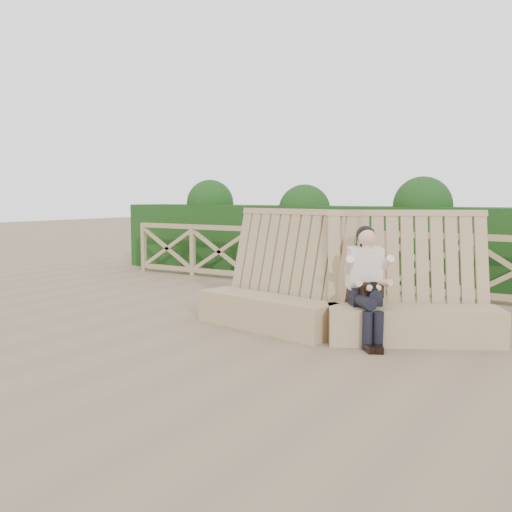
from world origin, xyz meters
The scene contains 5 objects.
ground centered at (0.00, 0.00, 0.00)m, with size 60.00×60.00×0.00m, color brown.
bench centered at (1.27, 0.37, 0.39)m, with size 3.84×1.62×1.56m.
woman centered at (1.71, 0.20, 0.72)m, with size 0.71×0.84×1.36m.
guardrail centered at (0.00, 3.50, 0.55)m, with size 10.10×0.09×1.10m.
hedge centered at (0.00, 4.70, 0.75)m, with size 12.00×1.20×1.50m, color black.
Camera 1 is at (4.17, -6.01, 1.70)m, focal length 40.00 mm.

